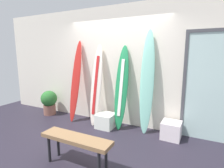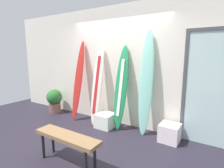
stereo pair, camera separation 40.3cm
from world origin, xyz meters
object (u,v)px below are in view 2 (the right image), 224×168
(display_block_center, at_px, (105,120))
(bench, at_px, (67,139))
(glass_door, at_px, (213,87))
(surfboard_emerald, at_px, (121,88))
(surfboard_crimson, at_px, (78,81))
(display_block_left, at_px, (170,133))
(surfboard_ivory, at_px, (97,85))
(potted_plant, at_px, (54,100))
(surfboard_seafoam, at_px, (146,83))

(display_block_center, relative_size, bench, 0.35)
(glass_door, bearing_deg, surfboard_emerald, -173.32)
(surfboard_emerald, bearing_deg, surfboard_crimson, -177.87)
(display_block_left, bearing_deg, surfboard_crimson, -179.91)
(surfboard_ivory, relative_size, display_block_center, 4.83)
(surfboard_ivory, bearing_deg, glass_door, 5.86)
(surfboard_emerald, bearing_deg, glass_door, 6.68)
(glass_door, relative_size, bench, 1.88)
(surfboard_emerald, bearing_deg, display_block_left, -2.18)
(surfboard_ivory, bearing_deg, potted_plant, -178.46)
(surfboard_seafoam, height_order, bench, surfboard_seafoam)
(surfboard_crimson, xyz_separation_m, display_block_center, (0.93, -0.12, -0.84))
(surfboard_emerald, xyz_separation_m, display_block_center, (-0.32, -0.17, -0.78))
(surfboard_emerald, xyz_separation_m, glass_door, (1.77, 0.21, 0.17))
(surfboard_crimson, xyz_separation_m, bench, (1.21, -1.58, -0.58))
(surfboard_crimson, relative_size, surfboard_seafoam, 0.92)
(surfboard_ivory, relative_size, glass_door, 0.89)
(surfboard_emerald, distance_m, potted_plant, 2.25)
(display_block_center, height_order, bench, bench)
(potted_plant, height_order, bench, potted_plant)
(surfboard_ivory, bearing_deg, surfboard_crimson, -179.40)
(surfboard_ivory, xyz_separation_m, potted_plant, (-1.54, -0.04, -0.57))
(potted_plant, bearing_deg, display_block_left, 0.67)
(surfboard_emerald, relative_size, display_block_center, 4.76)
(surfboard_ivory, distance_m, surfboard_emerald, 0.64)
(bench, bearing_deg, surfboard_ivory, 110.92)
(surfboard_crimson, distance_m, bench, 2.08)
(surfboard_emerald, relative_size, bench, 1.66)
(display_block_left, bearing_deg, potted_plant, -179.33)
(surfboard_seafoam, bearing_deg, surfboard_ivory, -176.55)
(glass_door, bearing_deg, display_block_center, -169.87)
(surfboard_crimson, distance_m, surfboard_seafoam, 1.82)
(surfboard_seafoam, height_order, glass_door, surfboard_seafoam)
(surfboard_ivory, distance_m, display_block_left, 1.93)
(surfboard_ivory, xyz_separation_m, display_block_left, (1.77, -0.00, -0.78))
(potted_plant, bearing_deg, surfboard_emerald, 2.14)
(bench, bearing_deg, surfboard_crimson, 127.49)
(potted_plant, bearing_deg, bench, -35.80)
(surfboard_seafoam, distance_m, display_block_left, 1.09)
(glass_door, height_order, potted_plant, glass_door)
(surfboard_emerald, height_order, bench, surfboard_emerald)
(glass_door, bearing_deg, surfboard_crimson, -175.19)
(display_block_center, bearing_deg, bench, -78.91)
(bench, bearing_deg, display_block_left, 53.78)
(surfboard_crimson, bearing_deg, bench, -52.51)
(potted_plant, relative_size, bench, 0.59)
(display_block_center, xyz_separation_m, bench, (0.29, -1.46, 0.25))
(display_block_left, xyz_separation_m, potted_plant, (-3.31, -0.04, 0.20))
(surfboard_crimson, xyz_separation_m, glass_door, (3.02, 0.25, 0.11))
(surfboard_seafoam, relative_size, glass_door, 1.02)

